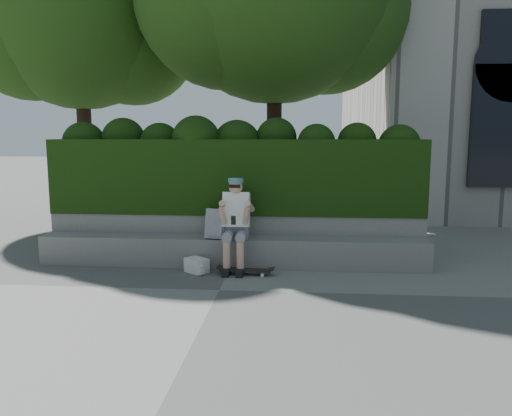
# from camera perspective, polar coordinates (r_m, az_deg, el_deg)

# --- Properties ---
(ground) EXTENTS (80.00, 80.00, 0.00)m
(ground) POSITION_cam_1_polar(r_m,az_deg,el_deg) (6.64, -4.21, -9.35)
(ground) COLOR slate
(ground) RESTS_ON ground
(bench_ledge) EXTENTS (6.00, 0.45, 0.45)m
(bench_ledge) POSITION_cam_1_polar(r_m,az_deg,el_deg) (7.78, -2.80, -4.99)
(bench_ledge) COLOR gray
(bench_ledge) RESTS_ON ground
(planter_wall) EXTENTS (6.00, 0.50, 0.75)m
(planter_wall) POSITION_cam_1_polar(r_m,az_deg,el_deg) (8.20, -2.37, -3.22)
(planter_wall) COLOR gray
(planter_wall) RESTS_ON ground
(hedge) EXTENTS (6.00, 1.00, 1.20)m
(hedge) POSITION_cam_1_polar(r_m,az_deg,el_deg) (8.29, -2.22, 3.72)
(hedge) COLOR black
(hedge) RESTS_ON planter_wall
(tree_right) EXTENTS (4.48, 4.48, 7.10)m
(tree_right) POSITION_cam_1_polar(r_m,az_deg,el_deg) (13.01, -19.59, 20.41)
(tree_right) COLOR black
(tree_right) RESTS_ON ground
(person) EXTENTS (0.40, 0.76, 1.38)m
(person) POSITION_cam_1_polar(r_m,az_deg,el_deg) (7.48, -2.32, -1.40)
(person) COLOR gray
(person) RESTS_ON ground
(skateboard) EXTENTS (0.76, 0.24, 0.08)m
(skateboard) POSITION_cam_1_polar(r_m,az_deg,el_deg) (7.32, -1.23, -7.12)
(skateboard) COLOR black
(skateboard) RESTS_ON ground
(backpack_plaid) EXTENTS (0.34, 0.23, 0.45)m
(backpack_plaid) POSITION_cam_1_polar(r_m,az_deg,el_deg) (7.62, -4.54, -1.82)
(backpack_plaid) COLOR #A5A6A9
(backpack_plaid) RESTS_ON bench_ledge
(backpack_ground) EXTENTS (0.40, 0.38, 0.21)m
(backpack_ground) POSITION_cam_1_polar(r_m,az_deg,el_deg) (7.48, -6.80, -6.52)
(backpack_ground) COLOR silver
(backpack_ground) RESTS_ON ground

